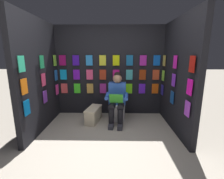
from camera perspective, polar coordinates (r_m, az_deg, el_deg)
name	(u,v)px	position (r m, az deg, el deg)	size (l,w,h in m)	color
ground_plane	(106,152)	(2.83, -2.14, -21.61)	(30.00, 30.00, 0.00)	#B2A899
display_wall_back	(110,71)	(4.19, -0.90, 6.62)	(2.87, 0.14, 2.31)	black
display_wall_left	(178,76)	(3.51, 22.76, 4.49)	(0.14, 1.78, 2.31)	black
display_wall_right	(39,76)	(3.62, -24.87, 4.53)	(0.14, 1.78, 2.31)	black
toilet	(117,106)	(3.97, 1.98, -5.98)	(0.42, 0.57, 0.77)	white
person_reading	(117,98)	(3.68, 1.78, -3.06)	(0.55, 0.71, 1.19)	blue
comic_longbox_near	(94,115)	(3.86, -6.72, -9.00)	(0.37, 0.65, 0.35)	beige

